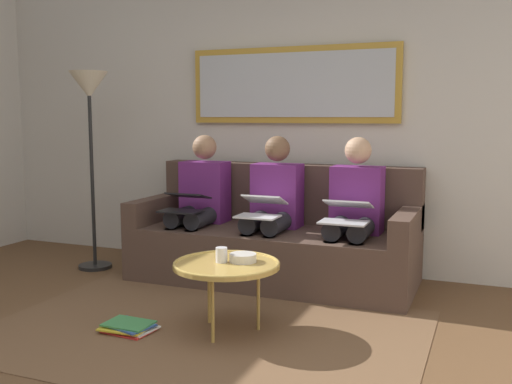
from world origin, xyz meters
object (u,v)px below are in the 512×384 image
Objects in this scene: laptop_black at (185,202)px; standing_lamp at (90,107)px; couch at (276,240)px; person_middle at (273,205)px; bowl at (243,258)px; cup at (221,255)px; laptop_silver at (346,212)px; framed_mirror at (292,85)px; laptop_white at (262,207)px; person_right at (200,200)px; person_left at (354,209)px; coffee_table at (227,265)px; magazine_stack at (129,327)px.

standing_lamp is (0.91, -0.05, 0.75)m from laptop_black.
person_middle is at bearing 90.00° from couch.
bowl is at bearing 153.40° from standing_lamp.
cup is 0.08× the size of person_middle.
standing_lamp reaches higher than laptop_black.
laptop_silver is 2.31m from standing_lamp.
couch is at bearing -79.62° from bowl.
framed_mirror reaches higher than laptop_white.
bowl is 1.38m from person_right.
laptop_silver is at bearing 159.35° from person_middle.
couch is 0.78m from laptop_black.
cup is (-0.10, 1.59, -1.08)m from framed_mirror.
person_left is at bearing 180.00° from person_right.
person_right reaches higher than laptop_black.
person_left is 2.33m from standing_lamp.
coffee_table is at bearing 130.65° from laptop_black.
laptop_silver is at bearing 154.16° from couch.
coffee_table is at bearing 98.32° from laptop_white.
framed_mirror is 11.04× the size of bowl.
person_left reaches higher than laptop_silver.
magazine_stack is at bearing 73.78° from couch.
laptop_white is at bearing 90.00° from couch.
person_middle is at bearing -78.98° from bowl.
coffee_table is (-0.13, 1.61, -1.14)m from framed_mirror.
cup is 1.36m from person_right.
laptop_silver is 0.99× the size of laptop_white.
coffee_table is 0.94m from laptop_white.
cup is 0.08× the size of person_left.
laptop_black reaches higher than cup.
laptop_white is 1.34m from magazine_stack.
person_right is at bearing -57.13° from cup.
framed_mirror reaches higher than person_middle.
framed_mirror is 1.57× the size of person_middle.
laptop_black is 0.20× the size of standing_lamp.
framed_mirror reaches higher than magazine_stack.
person_left reaches higher than laptop_black.
person_right is at bearing -56.06° from coffee_table.
person_left is 0.64m from person_middle.
coffee_table is 1.17m from person_middle.
couch reaches higher than laptop_black.
laptop_white is at bearing 178.54° from standing_lamp.
person_left reaches higher than couch.
laptop_silver is 1.30m from person_right.
framed_mirror is 1.93m from cup.
laptop_black is (0.85, -0.83, 0.18)m from bowl.
framed_mirror is at bearing -85.26° from coffee_table.
standing_lamp is (1.76, -0.88, 0.92)m from bowl.
person_middle is 1.54m from magazine_stack.
laptop_black is at bearing 21.22° from person_middle.
laptop_white is 0.64m from laptop_black.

